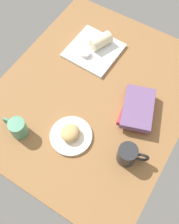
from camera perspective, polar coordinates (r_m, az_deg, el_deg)
name	(u,v)px	position (r cm, az deg, el deg)	size (l,w,h in cm)	color
dining_table	(94,95)	(131.74, 0.88, 3.64)	(110.00, 90.00, 4.00)	olive
round_plate	(71,136)	(119.29, -4.02, -5.17)	(19.19, 19.19, 1.40)	silver
scone_pastry	(70,133)	(116.52, -4.21, -4.53)	(8.85, 8.19, 4.76)	tan
square_plate	(94,50)	(145.00, 0.93, 13.20)	(25.91, 25.91, 1.60)	white
sauce_cup	(85,53)	(141.13, -0.95, 12.61)	(5.27, 5.27, 2.20)	silver
breakfast_wrap	(101,41)	(144.01, 2.44, 15.12)	(6.48, 6.48, 11.54)	beige
book_stack	(137,109)	(124.21, 10.35, 0.75)	(25.24, 20.16, 6.10)	#A53338
coffee_mug	(128,155)	(112.47, 8.39, -9.14)	(8.28, 13.15, 9.99)	#262628
second_mug	(17,128)	(120.58, -15.38, -3.28)	(7.61, 12.43, 9.07)	#4C8C6B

